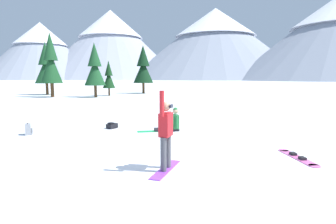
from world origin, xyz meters
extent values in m
plane|color=white|center=(0.00, 0.00, 0.00)|extent=(800.00, 800.00, 0.00)
cube|color=#993FD8|center=(-0.05, -1.25, 0.01)|extent=(0.94, 1.47, 0.02)
cylinder|color=#4C4C51|center=(0.03, -1.11, 0.44)|extent=(0.15, 0.15, 0.83)
cylinder|color=#4C4C51|center=(-0.12, -1.39, 0.44)|extent=(0.15, 0.15, 0.83)
cube|color=red|center=(-0.05, -1.25, 1.14)|extent=(0.40, 0.47, 0.57)
cylinder|color=red|center=(0.07, -1.02, 1.14)|extent=(0.11, 0.11, 0.58)
cylinder|color=red|center=(-0.17, -1.48, 1.68)|extent=(0.11, 0.11, 0.60)
sphere|color=tan|center=(-0.05, -1.25, 1.59)|extent=(0.24, 0.24, 0.24)
cube|color=black|center=(0.08, -1.32, 1.60)|extent=(0.11, 0.17, 0.08)
cube|color=black|center=(0.97, 3.62, 0.05)|extent=(0.30, 0.38, 0.10)
cylinder|color=black|center=(0.47, 3.50, 0.07)|extent=(0.81, 0.19, 0.14)
cylinder|color=black|center=(0.46, 3.70, 0.07)|extent=(0.81, 0.19, 0.14)
cube|color=#19B259|center=(0.07, 3.57, 0.01)|extent=(1.46, 0.36, 0.02)
cube|color=#237238|center=(0.97, 3.62, 0.39)|extent=(0.26, 0.41, 0.59)
cylinder|color=#237238|center=(0.98, 3.37, 0.43)|extent=(0.11, 0.11, 0.52)
cylinder|color=#237238|center=(0.95, 3.88, 0.43)|extent=(0.11, 0.11, 0.52)
sphere|color=tan|center=(0.97, 3.62, 0.85)|extent=(0.24, 0.24, 0.24)
sphere|color=#237238|center=(0.97, 3.62, 0.90)|extent=(0.20, 0.20, 0.20)
cube|color=pink|center=(3.80, -0.74, 0.01)|extent=(0.31, 1.50, 0.02)
cylinder|color=pink|center=(3.81, 0.01, 0.01)|extent=(0.30, 0.30, 0.02)
cylinder|color=pink|center=(3.79, -1.49, 0.01)|extent=(0.30, 0.30, 0.02)
cube|color=black|center=(3.80, -0.52, 0.06)|extent=(0.14, 0.20, 0.07)
cube|color=black|center=(3.79, -0.97, 0.06)|extent=(0.14, 0.20, 0.07)
cube|color=black|center=(-1.76, 4.52, 0.11)|extent=(0.54, 0.55, 0.22)
cube|color=black|center=(-1.81, 4.47, 0.24)|extent=(0.30, 0.30, 0.07)
cylinder|color=black|center=(-1.60, 4.70, 0.12)|extent=(0.10, 0.11, 0.02)
cube|color=gray|center=(-4.98, 3.56, 0.22)|extent=(0.29, 0.37, 0.44)
cube|color=slate|center=(-4.85, 3.60, 0.15)|extent=(0.13, 0.23, 0.20)
cylinder|color=black|center=(-4.98, 3.56, 0.46)|extent=(0.06, 0.12, 0.02)
cylinder|color=#472D19|center=(-3.64, 26.33, 0.47)|extent=(0.21, 0.21, 0.94)
cone|color=#143819|center=(-3.64, 26.33, 1.94)|extent=(1.49, 1.49, 2.00)
cone|color=#143819|center=(-3.64, 26.33, 3.34)|extent=(0.97, 0.97, 1.84)
cylinder|color=#472D19|center=(0.73, 30.68, 0.73)|extent=(0.33, 0.33, 1.46)
cone|color=black|center=(0.73, 30.68, 3.01)|extent=(2.77, 2.77, 3.11)
cone|color=black|center=(0.73, 30.68, 5.19)|extent=(1.80, 1.80, 2.85)
cylinder|color=#472D19|center=(-11.76, 29.37, 0.74)|extent=(0.34, 0.34, 1.48)
cone|color=#194723|center=(-11.76, 29.37, 3.06)|extent=(2.77, 2.77, 3.15)
cone|color=#194723|center=(-11.76, 29.37, 5.27)|extent=(1.80, 1.80, 2.89)
cylinder|color=#472D19|center=(-9.82, 24.68, 0.80)|extent=(0.36, 0.36, 1.60)
cone|color=#194723|center=(-9.82, 24.68, 3.30)|extent=(2.35, 2.35, 3.40)
cone|color=#194723|center=(-9.82, 24.68, 5.69)|extent=(1.53, 1.53, 3.12)
cylinder|color=#472D19|center=(-4.96, 23.99, 0.67)|extent=(0.31, 0.31, 1.34)
cone|color=#194723|center=(-4.96, 23.99, 2.78)|extent=(2.36, 2.36, 2.86)
cone|color=#194723|center=(-4.96, 23.99, 4.78)|extent=(1.53, 1.53, 2.62)
cone|color=#8C93A3|center=(-77.23, 241.23, 23.98)|extent=(97.61, 97.61, 47.95)
cone|color=white|center=(-77.23, 241.23, 38.36)|extent=(43.92, 43.92, 19.18)
cone|color=#9EA3B2|center=(-19.94, 259.33, 31.92)|extent=(132.26, 132.26, 63.84)
cone|color=white|center=(-19.94, 259.33, 51.07)|extent=(59.52, 59.52, 25.53)
cone|color=#8C93A3|center=(72.37, 231.78, 30.91)|extent=(157.14, 157.14, 61.82)
cone|color=white|center=(72.37, 231.78, 49.46)|extent=(70.71, 70.71, 24.73)
camera|label=1|loc=(-0.84, -7.73, 2.29)|focal=29.18mm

